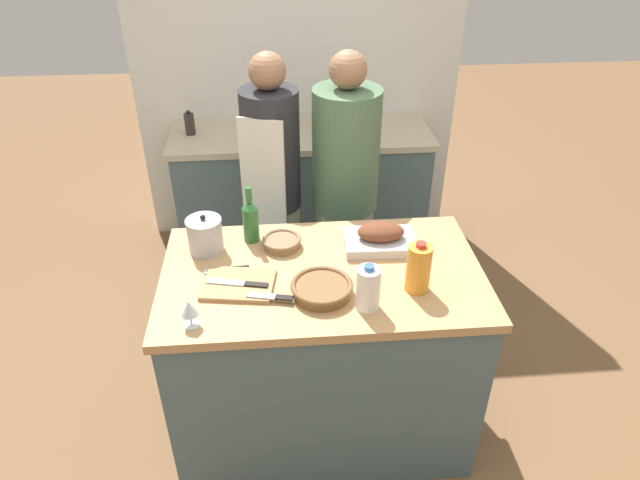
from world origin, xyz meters
name	(u,v)px	position (x,y,z in m)	size (l,w,h in m)	color
ground_plane	(322,419)	(0.00, 0.00, 0.00)	(12.00, 12.00, 0.00)	brown
kitchen_island	(322,352)	(0.00, 0.00, 0.47)	(1.35, 0.79, 0.93)	#4C666B
back_counter	(302,193)	(0.00, 1.58, 0.45)	(1.70, 0.60, 0.90)	#4C666B
back_wall	(297,59)	(0.00, 1.93, 1.27)	(2.20, 0.10, 2.55)	silver
roasting_pan	(380,238)	(0.27, 0.17, 0.98)	(0.32, 0.22, 0.11)	#BCBCC1
wicker_basket	(322,288)	(-0.02, -0.15, 0.96)	(0.25, 0.25, 0.05)	brown
cutting_board	(238,284)	(-0.35, -0.07, 0.94)	(0.31, 0.25, 0.02)	#AD7F51
stock_pot	(205,235)	(-0.50, 0.20, 1.01)	(0.16, 0.16, 0.18)	#B7B7BC
mixing_bowl	(282,242)	(-0.16, 0.20, 0.96)	(0.17, 0.17, 0.05)	#846647
juice_jug	(419,268)	(0.37, -0.15, 1.03)	(0.10, 0.10, 0.22)	orange
milk_jug	(368,288)	(0.15, -0.24, 1.02)	(0.09, 0.09, 0.20)	white
wine_bottle_green	(251,220)	(-0.30, 0.27, 1.04)	(0.07, 0.07, 0.27)	#28662D
wine_glass_left	(189,309)	(-0.51, -0.29, 1.01)	(0.07, 0.07, 0.11)	silver
knife_chef	(240,283)	(-0.34, -0.08, 0.95)	(0.25, 0.08, 0.01)	#B7B7BC
knife_paring	(228,270)	(-0.39, 0.04, 0.93)	(0.19, 0.04, 0.01)	#B7B7BC
knife_bread	(272,297)	(-0.21, -0.18, 0.95)	(0.19, 0.07, 0.01)	#B7B7BC
stand_mixer	(333,115)	(0.20, 1.49, 1.05)	(0.18, 0.14, 0.35)	#333842
condiment_bottle_tall	(190,124)	(-0.71, 1.61, 0.97)	(0.06, 0.06, 0.16)	#332D28
condiment_bottle_short	(261,126)	(-0.26, 1.55, 0.97)	(0.06, 0.06, 0.14)	maroon
person_cook_aproned	(273,184)	(-0.20, 0.86, 0.90)	(0.32, 0.34, 1.62)	beige
person_cook_guest	(345,186)	(0.19, 0.81, 0.90)	(0.36, 0.36, 1.63)	beige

